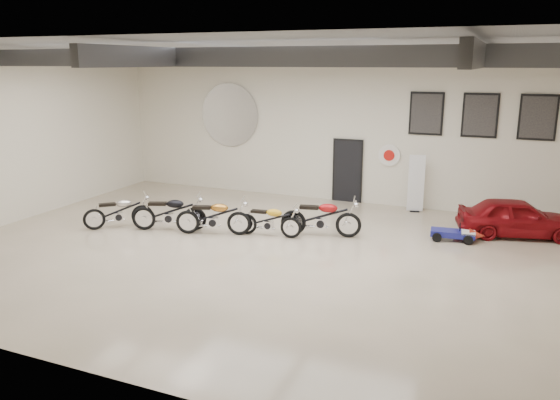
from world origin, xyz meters
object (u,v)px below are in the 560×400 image
at_px(banner_stand, 416,183).
at_px(go_kart, 458,232).
at_px(motorcycle_silver, 118,211).
at_px(motorcycle_red, 321,216).
at_px(motorcycle_gold, 213,216).
at_px(vintage_car, 517,217).
at_px(motorcycle_yellow, 268,219).
at_px(motorcycle_black, 169,212).

distance_m(banner_stand, go_kart, 3.07).
relative_size(motorcycle_silver, motorcycle_red, 0.88).
relative_size(motorcycle_gold, vintage_car, 0.66).
xyz_separation_m(motorcycle_gold, motorcycle_red, (2.81, 1.01, 0.03)).
bearing_deg(go_kart, motorcycle_red, -169.22).
bearing_deg(motorcycle_gold, banner_stand, 25.82).
relative_size(go_kart, vintage_car, 0.45).
xyz_separation_m(go_kart, vintage_car, (1.44, 1.06, 0.28)).
xyz_separation_m(motorcycle_yellow, motorcycle_red, (1.32, 0.56, 0.09)).
bearing_deg(motorcycle_yellow, go_kart, 12.33).
relative_size(motorcycle_black, motorcycle_red, 0.96).
distance_m(motorcycle_silver, motorcycle_red, 5.85).
height_order(go_kart, vintage_car, vintage_car).
relative_size(motorcycle_gold, motorcycle_yellow, 1.13).
bearing_deg(go_kart, vintage_car, 30.58).
height_order(motorcycle_yellow, motorcycle_red, motorcycle_red).
height_order(motorcycle_red, vintage_car, motorcycle_red).
xyz_separation_m(motorcycle_gold, vintage_car, (7.77, 3.11, -0.00)).
relative_size(motorcycle_yellow, go_kart, 1.29).
height_order(motorcycle_black, motorcycle_gold, motorcycle_black).
relative_size(banner_stand, vintage_car, 0.59).
height_order(motorcycle_red, go_kart, motorcycle_red).
bearing_deg(motorcycle_silver, banner_stand, -8.38).
bearing_deg(motorcycle_black, go_kart, -5.14).
bearing_deg(motorcycle_silver, go_kart, -26.67).
bearing_deg(motorcycle_silver, motorcycle_red, -27.20).
relative_size(banner_stand, motorcycle_silver, 0.97).
xyz_separation_m(motorcycle_yellow, vintage_car, (6.29, 2.66, 0.06)).
height_order(motorcycle_gold, motorcycle_red, motorcycle_red).
distance_m(banner_stand, motorcycle_gold, 6.65).
xyz_separation_m(motorcycle_black, motorcycle_yellow, (2.84, 0.60, -0.07)).
relative_size(motorcycle_gold, motorcycle_red, 0.95).
xyz_separation_m(motorcycle_gold, motorcycle_yellow, (1.48, 0.45, -0.06)).
distance_m(go_kart, vintage_car, 1.81).
bearing_deg(motorcycle_yellow, vintage_car, 16.96).
relative_size(motorcycle_silver, motorcycle_yellow, 1.05).
bearing_deg(motorcycle_red, motorcycle_gold, -173.11).
height_order(motorcycle_black, motorcycle_red, motorcycle_red).
bearing_deg(go_kart, motorcycle_silver, -170.05).
bearing_deg(banner_stand, motorcycle_gold, -149.61).
bearing_deg(motorcycle_red, vintage_car, 9.99).
relative_size(banner_stand, motorcycle_black, 0.89).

